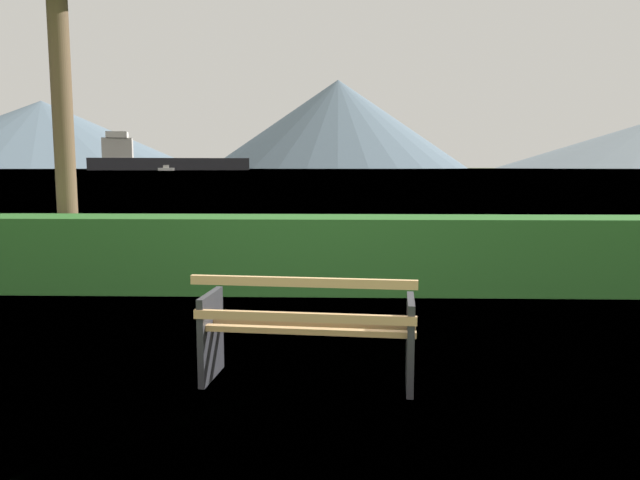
# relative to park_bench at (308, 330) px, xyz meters

# --- Properties ---
(ground_plane) EXTENTS (1400.00, 1400.00, 0.00)m
(ground_plane) POSITION_rel_park_bench_xyz_m (0.01, 0.06, -0.42)
(ground_plane) COLOR #567A38
(water_surface) EXTENTS (620.00, 620.00, 0.00)m
(water_surface) POSITION_rel_park_bench_xyz_m (0.01, 308.49, -0.42)
(water_surface) COLOR #6B8EA3
(water_surface) RESTS_ON ground_plane
(park_bench) EXTENTS (1.66, 0.72, 0.87)m
(park_bench) POSITION_rel_park_bench_xyz_m (0.00, 0.00, 0.00)
(park_bench) COLOR tan
(park_bench) RESTS_ON ground_plane
(hedge_row) EXTENTS (9.95, 0.88, 0.99)m
(hedge_row) POSITION_rel_park_bench_xyz_m (0.01, 3.46, 0.07)
(hedge_row) COLOR #2D6B28
(hedge_row) RESTS_ON ground_plane
(cargo_ship_large) EXTENTS (72.89, 29.88, 17.40)m
(cargo_ship_large) POSITION_rel_park_bench_xyz_m (-83.70, 273.47, 4.44)
(cargo_ship_large) COLOR #232328
(cargo_ship_large) RESTS_ON water_surface
(fishing_boat_near) EXTENTS (6.85, 3.55, 2.32)m
(fishing_boat_near) POSITION_rel_park_bench_xyz_m (-70.41, 240.42, 0.39)
(fishing_boat_near) COLOR silver
(fishing_boat_near) RESTS_ON water_surface
(distant_hills) EXTENTS (903.48, 325.61, 85.32)m
(distant_hills) POSITION_rel_park_bench_xyz_m (-12.26, 587.54, 33.10)
(distant_hills) COLOR slate
(distant_hills) RESTS_ON ground_plane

